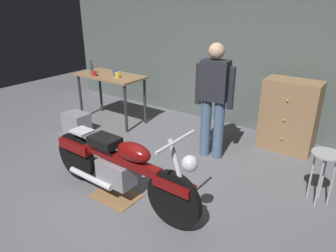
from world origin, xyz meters
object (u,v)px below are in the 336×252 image
(storage_bin, at_px, (77,122))
(mug_red_diner, at_px, (94,74))
(person_standing, at_px, (214,97))
(shop_stool, at_px, (325,164))
(motorcycle, at_px, (119,166))
(bottle, at_px, (92,69))
(wooden_dresser, at_px, (289,116))
(mug_blue_enamel, at_px, (116,73))
(mug_yellow_tall, at_px, (117,75))

(storage_bin, distance_m, mug_red_diner, 0.93)
(person_standing, bearing_deg, shop_stool, 162.84)
(motorcycle, relative_size, shop_stool, 3.42)
(motorcycle, distance_m, bottle, 2.82)
(wooden_dresser, relative_size, mug_blue_enamel, 9.19)
(storage_bin, xyz_separation_m, mug_yellow_tall, (0.40, 0.68, 0.78))
(motorcycle, distance_m, mug_blue_enamel, 2.55)
(mug_red_diner, height_order, mug_yellow_tall, mug_yellow_tall)
(storage_bin, xyz_separation_m, mug_red_diner, (-0.02, 0.52, 0.77))
(shop_stool, height_order, mug_blue_enamel, mug_blue_enamel)
(mug_red_diner, xyz_separation_m, mug_yellow_tall, (0.42, 0.16, 0.00))
(wooden_dresser, distance_m, mug_blue_enamel, 3.03)
(mug_blue_enamel, bearing_deg, bottle, -163.92)
(wooden_dresser, height_order, mug_red_diner, wooden_dresser)
(motorcycle, xyz_separation_m, mug_yellow_tall, (-1.64, 1.70, 0.50))
(wooden_dresser, relative_size, bottle, 4.56)
(mug_yellow_tall, bearing_deg, bottle, -173.93)
(storage_bin, xyz_separation_m, bottle, (-0.19, 0.61, 0.83))
(storage_bin, bearing_deg, mug_yellow_tall, 59.24)
(shop_stool, xyz_separation_m, mug_blue_enamel, (-3.65, 0.47, 0.45))
(mug_yellow_tall, bearing_deg, storage_bin, -120.76)
(person_standing, distance_m, mug_blue_enamel, 2.09)
(shop_stool, distance_m, storage_bin, 3.96)
(person_standing, xyz_separation_m, wooden_dresser, (0.83, 0.90, -0.38))
(person_standing, relative_size, storage_bin, 3.80)
(bottle, bearing_deg, motorcycle, -36.27)
(person_standing, xyz_separation_m, mug_blue_enamel, (-2.09, 0.18, 0.03))
(storage_bin, height_order, mug_red_diner, mug_red_diner)
(wooden_dresser, height_order, storage_bin, wooden_dresser)
(mug_red_diner, bearing_deg, motorcycle, -36.80)
(wooden_dresser, height_order, mug_yellow_tall, wooden_dresser)
(storage_bin, bearing_deg, mug_blue_enamel, 69.04)
(mug_blue_enamel, bearing_deg, shop_stool, -7.36)
(motorcycle, height_order, storage_bin, motorcycle)
(wooden_dresser, bearing_deg, bottle, -165.87)
(wooden_dresser, xyz_separation_m, mug_blue_enamel, (-2.92, -0.72, 0.40))
(wooden_dresser, bearing_deg, mug_red_diner, -163.65)
(shop_stool, distance_m, mug_yellow_tall, 3.59)
(shop_stool, bearing_deg, wooden_dresser, 121.59)
(person_standing, distance_m, bottle, 2.56)
(storage_bin, bearing_deg, mug_red_diner, 92.19)
(shop_stool, distance_m, mug_red_diner, 3.99)
(motorcycle, height_order, wooden_dresser, wooden_dresser)
(motorcycle, relative_size, bottle, 9.09)
(motorcycle, xyz_separation_m, wooden_dresser, (1.16, 2.49, 0.10))
(mug_blue_enamel, height_order, bottle, bottle)
(motorcycle, height_order, mug_blue_enamel, mug_blue_enamel)
(wooden_dresser, xyz_separation_m, bottle, (-3.39, -0.85, 0.45))
(shop_stool, height_order, mug_yellow_tall, mug_yellow_tall)
(motorcycle, relative_size, mug_yellow_tall, 19.43)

